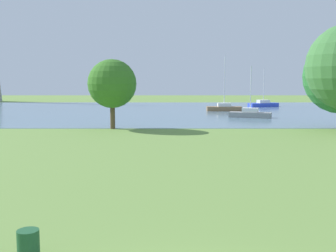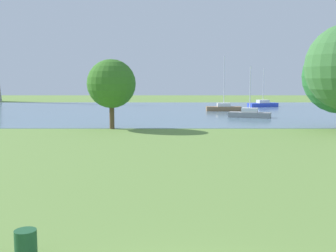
% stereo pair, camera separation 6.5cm
% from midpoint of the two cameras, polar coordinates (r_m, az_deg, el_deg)
% --- Properties ---
extents(ground_plane, '(160.00, 160.00, 0.00)m').
position_cam_midpoint_polar(ground_plane, '(30.02, 0.58, -2.23)').
color(ground_plane, olive).
extents(litter_bin, '(0.56, 0.56, 0.80)m').
position_cam_midpoint_polar(litter_bin, '(11.54, -18.79, -15.23)').
color(litter_bin, '#1E512D').
rests_on(litter_bin, ground).
extents(water_surface, '(140.00, 40.00, 0.02)m').
position_cam_midpoint_polar(water_surface, '(57.85, 0.28, 2.07)').
color(water_surface, slate).
rests_on(water_surface, ground).
extents(sailboat_blue, '(5.03, 2.95, 6.04)m').
position_cam_midpoint_polar(sailboat_blue, '(67.87, 12.84, 2.95)').
color(sailboat_blue, blue).
rests_on(sailboat_blue, water_surface).
extents(sailboat_gray, '(5.03, 2.97, 5.93)m').
position_cam_midpoint_polar(sailboat_gray, '(49.39, 11.11, 1.67)').
color(sailboat_gray, gray).
rests_on(sailboat_gray, water_surface).
extents(sailboat_brown, '(4.80, 1.51, 7.71)m').
position_cam_midpoint_polar(sailboat_brown, '(58.55, 7.61, 2.52)').
color(sailboat_brown, brown).
rests_on(sailboat_brown, water_surface).
extents(tree_east_far, '(4.40, 4.40, 6.29)m').
position_cam_midpoint_polar(tree_east_far, '(37.96, -7.77, 5.75)').
color(tree_east_far, brown).
rests_on(tree_east_far, ground).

